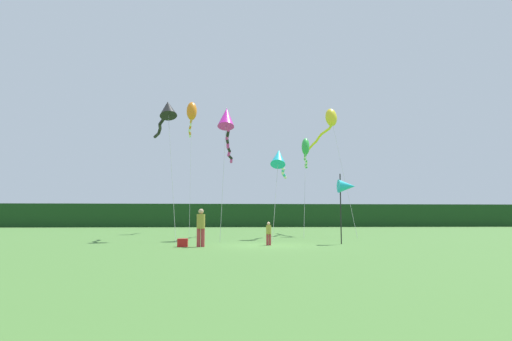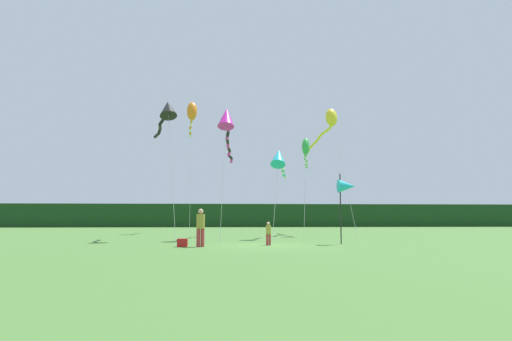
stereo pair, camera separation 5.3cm
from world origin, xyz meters
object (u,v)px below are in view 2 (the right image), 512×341
Objects in this scene: banner_flag_pole at (347,187)px; kite_black at (167,111)px; person_child at (268,232)px; kite_cyan at (279,159)px; person_adult at (201,226)px; kite_green at (306,149)px; kite_magenta at (227,122)px; cooler_box at (182,243)px; kite_orange at (192,113)px; kite_yellow at (329,122)px.

kite_black is (-9.97, 4.92, 5.07)m from banner_flag_pole.
kite_cyan reaches higher than person_child.
person_adult is 3.43m from person_child.
kite_black is (-7.18, -1.18, 2.80)m from kite_cyan.
kite_magenta reaches higher than kite_green.
kite_cyan is at bearing 9.35° from kite_black.
kite_magenta is at bearing -134.42° from kite_green.
kite_orange is at bearing 93.08° from cooler_box.
banner_flag_pole is 9.71m from kite_magenta.
cooler_box is at bearing -125.10° from kite_cyan.
kite_cyan is at bearing 78.58° from person_child.
person_adult is 0.22× the size of kite_green.
kite_cyan is (-2.79, 6.11, 2.27)m from banner_flag_pole.
kite_magenta is at bearing 13.63° from kite_black.
kite_black is 14.14m from kite_yellow.
kite_orange is (0.63, 12.62, 2.85)m from kite_black.
person_child is 0.13× the size of kite_black.
kite_black is 12.96m from kite_orange.
kite_yellow reaches higher than person_child.
kite_yellow is (8.30, 6.45, 1.47)m from kite_magenta.
banner_flag_pole is at bearing -61.97° from kite_orange.
kite_black is (-2.50, 6.74, 7.04)m from person_adult.
kite_cyan is 4.19m from kite_magenta.
kite_magenta reaches higher than person_child.
kite_cyan is (4.68, 7.92, 4.24)m from person_adult.
kite_cyan reaches higher than cooler_box.
kite_cyan is (1.41, 6.96, 4.59)m from person_child.
kite_cyan is 8.74m from kite_yellow.
banner_flag_pole is (8.31, 1.74, 2.76)m from cooler_box.
kite_orange is 12.56m from kite_magenta.
banner_flag_pole is at bearing -65.43° from kite_cyan.
kite_yellow is (11.40, -5.27, -1.82)m from kite_orange.
kite_orange is 11.56m from kite_green.
kite_black reaches higher than person_adult.
kite_orange is at bearing 119.79° from kite_cyan.
kite_orange is at bearing 118.03° from banner_flag_pole.
person_adult is 18.83m from kite_yellow.
person_child is 4.22m from cooler_box.
cooler_box is 8.92m from banner_flag_pole.
person_child is 0.13× the size of kite_magenta.
banner_flag_pole is at bearing -26.27° from kite_black.
kite_yellow is at bearing -3.04° from kite_green.
cooler_box is 22.07m from kite_orange.
person_child is 2.42× the size of cooler_box.
banner_flag_pole is 7.09m from kite_cyan.
kite_yellow reaches higher than kite_green.
cooler_box is at bearing -167.90° from person_child.
kite_black is at bearing -170.65° from kite_cyan.
cooler_box is 0.08× the size of kite_cyan.
kite_magenta is (3.10, -11.72, -3.29)m from kite_orange.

